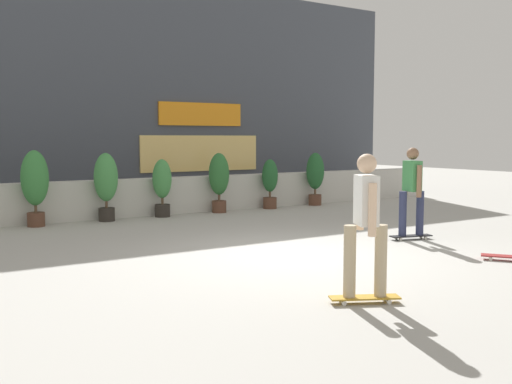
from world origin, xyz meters
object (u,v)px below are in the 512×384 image
at_px(potted_plant_4, 219,178).
at_px(skateboard_near_camera, 509,257).
at_px(potted_plant_1, 35,182).
at_px(potted_plant_3, 162,184).
at_px(potted_plant_5, 270,181).
at_px(potted_plant_6, 315,175).
at_px(skater_far_right, 412,189).
at_px(potted_plant_2, 106,181).
at_px(skater_mid_plaza, 366,221).

bearing_deg(potted_plant_4, skateboard_near_camera, -83.72).
distance_m(potted_plant_1, potted_plant_3, 2.90).
bearing_deg(potted_plant_5, potted_plant_6, 0.00).
distance_m(potted_plant_4, skater_far_right, 5.52).
bearing_deg(potted_plant_4, skater_far_right, -79.18).
bearing_deg(potted_plant_2, potted_plant_3, 0.00).
xyz_separation_m(potted_plant_4, skater_mid_plaza, (-2.64, -8.14, 0.07)).
relative_size(potted_plant_3, skateboard_near_camera, 1.80).
distance_m(potted_plant_3, potted_plant_4, 1.54).
bearing_deg(potted_plant_6, potted_plant_3, 180.00).
distance_m(potted_plant_2, skater_mid_plaza, 8.15).
distance_m(potted_plant_2, skater_far_right, 6.70).
bearing_deg(potted_plant_6, potted_plant_2, 180.00).
bearing_deg(skater_far_right, potted_plant_3, 115.42).
relative_size(potted_plant_1, potted_plant_2, 1.05).
xyz_separation_m(potted_plant_5, potted_plant_6, (1.52, 0.00, 0.12)).
bearing_deg(potted_plant_6, potted_plant_1, 180.00).
distance_m(potted_plant_6, skater_far_right, 5.79).
bearing_deg(skater_mid_plaza, potted_plant_5, 62.82).
distance_m(potted_plant_3, skater_far_right, 6.01).
relative_size(potted_plant_1, potted_plant_5, 1.23).
bearing_deg(potted_plant_3, skater_mid_plaza, -97.69).
bearing_deg(skateboard_near_camera, potted_plant_6, 73.66).
relative_size(potted_plant_1, potted_plant_6, 1.10).
relative_size(potted_plant_3, skater_far_right, 0.81).
relative_size(potted_plant_5, potted_plant_6, 0.90).
distance_m(potted_plant_4, skateboard_near_camera, 7.68).
distance_m(potted_plant_5, skater_mid_plaza, 9.16).
height_order(potted_plant_2, skateboard_near_camera, potted_plant_2).
xyz_separation_m(potted_plant_3, skater_far_right, (2.58, -5.42, 0.16)).
bearing_deg(potted_plant_3, skater_far_right, -64.58).
height_order(potted_plant_4, potted_plant_5, potted_plant_4).
height_order(potted_plant_1, potted_plant_5, potted_plant_1).
relative_size(potted_plant_2, skater_mid_plaza, 0.91).
height_order(potted_plant_1, potted_plant_4, potted_plant_1).
distance_m(potted_plant_2, potted_plant_5, 4.44).
xyz_separation_m(skater_far_right, skateboard_near_camera, (-0.20, -2.17, -0.88)).
xyz_separation_m(potted_plant_6, skateboard_near_camera, (-2.22, -7.59, -0.79)).
distance_m(potted_plant_1, potted_plant_2, 1.53).
distance_m(skater_mid_plaza, skater_far_right, 4.57).
height_order(potted_plant_4, skater_mid_plaza, skater_mid_plaza).
bearing_deg(potted_plant_3, potted_plant_2, 180.00).
xyz_separation_m(skater_mid_plaza, skater_far_right, (3.68, 2.72, 0.00)).
bearing_deg(skateboard_near_camera, potted_plant_2, 116.22).
bearing_deg(potted_plant_5, skateboard_near_camera, -95.30).
relative_size(potted_plant_5, skater_far_right, 0.77).
relative_size(potted_plant_1, potted_plant_4, 1.08).
xyz_separation_m(potted_plant_2, skater_mid_plaza, (0.26, -8.14, 0.04)).
bearing_deg(skateboard_near_camera, skater_mid_plaza, -170.92).
distance_m(potted_plant_4, skater_mid_plaza, 8.56).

